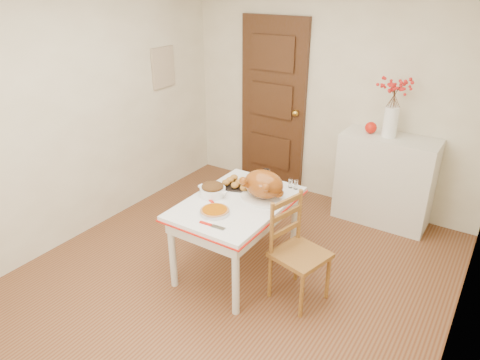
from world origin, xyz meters
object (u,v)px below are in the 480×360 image
Objects in this scene: turkey_platter at (264,186)px; pumpkin_pie at (215,211)px; sideboard at (385,180)px; kitchen_table at (237,236)px; chair_oak at (301,253)px.

turkey_platter is 1.70× the size of pumpkin_pie.
sideboard is at bearing 65.25° from pumpkin_pie.
kitchen_table is 0.47m from pumpkin_pie.
sideboard reaches higher than pumpkin_pie.
chair_oak is at bearing -25.98° from turkey_platter.
kitchen_table is 0.53m from turkey_platter.
kitchen_table is 4.80× the size of pumpkin_pie.
sideboard is 1.66m from chair_oak.
chair_oak is 3.65× the size of pumpkin_pie.
sideboard reaches higher than kitchen_table.
pumpkin_pie is at bearing -114.75° from sideboard.
turkey_platter is at bearing 80.02° from chair_oak.
turkey_platter reaches higher than chair_oak.
turkey_platter is 0.49m from pumpkin_pie.
turkey_platter reaches higher than kitchen_table.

